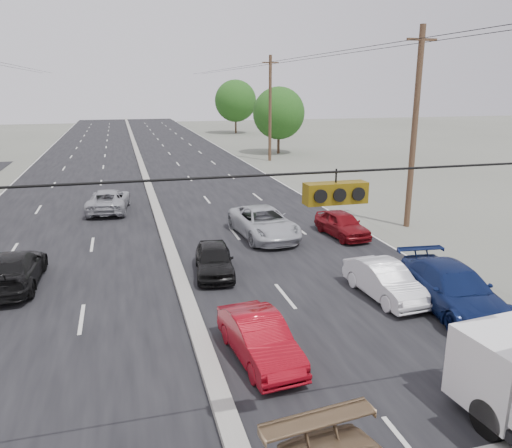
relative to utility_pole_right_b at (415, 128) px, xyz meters
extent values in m
cube|color=black|center=(-12.50, 15.00, -5.11)|extent=(20.00, 160.00, 0.02)
cube|color=gray|center=(-12.50, 15.00, -5.01)|extent=(0.50, 160.00, 0.20)
cylinder|color=#422D1E|center=(0.00, 0.00, -0.11)|extent=(0.30, 0.30, 10.00)
cube|color=#422D1E|center=(0.00, 0.00, 4.19)|extent=(1.60, 0.12, 0.12)
cylinder|color=#422D1E|center=(0.00, 25.00, -0.11)|extent=(0.30, 0.30, 10.00)
cube|color=#422D1E|center=(0.00, 25.00, 4.19)|extent=(1.60, 0.12, 0.12)
cylinder|color=black|center=(-12.50, -15.00, 0.69)|extent=(25.00, 0.04, 0.04)
cube|color=#72590C|center=(-11.00, -15.00, 0.34)|extent=(1.05, 0.30, 0.35)
cylinder|color=#382619|center=(2.50, 30.00, -3.85)|extent=(0.28, 0.28, 2.52)
sphere|color=#184E14|center=(2.50, 30.00, -0.77)|extent=(5.60, 5.60, 5.60)
cylinder|color=#382619|center=(3.50, 55.00, -3.67)|extent=(0.28, 0.28, 2.88)
sphere|color=#184E14|center=(3.50, 55.00, -0.15)|extent=(6.40, 6.40, 6.40)
cylinder|color=black|center=(-7.29, -15.01, -4.68)|extent=(0.36, 0.87, 0.85)
imported|color=maroon|center=(-11.10, -10.79, -4.50)|extent=(1.67, 3.81, 1.22)
imported|color=black|center=(-11.10, -4.23, -4.50)|extent=(1.88, 3.73, 1.22)
imported|color=white|center=(-5.80, -7.99, -4.49)|extent=(1.54, 3.81, 1.23)
imported|color=#AEB1B6|center=(-7.84, 0.07, -4.39)|extent=(2.76, 5.31, 1.43)
imported|color=#0F1C4B|center=(-4.16, -9.48, -4.38)|extent=(2.55, 5.22, 1.46)
imported|color=maroon|center=(-4.10, -0.82, -4.49)|extent=(1.81, 3.77, 1.24)
imported|color=black|center=(-18.43, -3.51, -4.44)|extent=(1.97, 4.63, 1.33)
imported|color=#9B9DA2|center=(-15.19, 7.48, -4.45)|extent=(2.66, 4.93, 1.32)
camera|label=1|loc=(-14.36, -22.37, 2.03)|focal=35.00mm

